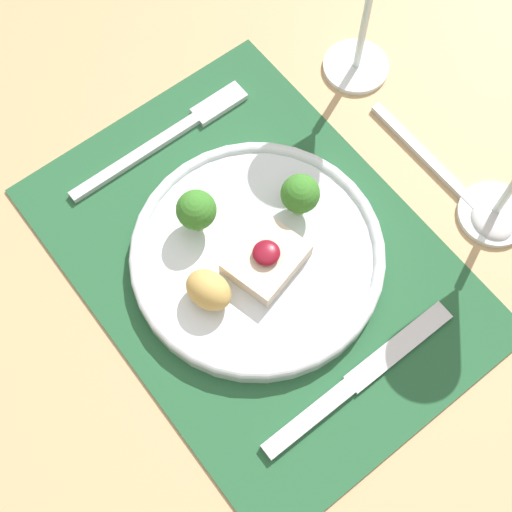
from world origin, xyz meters
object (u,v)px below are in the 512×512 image
object	(u,v)px
dinner_plate	(255,257)
spoon	(471,200)
fork	(173,133)
knife	(347,388)

from	to	relation	value
dinner_plate	spoon	size ratio (longest dim) A/B	1.24
fork	knife	bearing A→B (deg)	-7.44
dinner_plate	fork	world-z (taller)	dinner_plate
dinner_plate	spoon	bearing A→B (deg)	69.30
knife	spoon	size ratio (longest dim) A/B	1.09
dinner_plate	knife	size ratio (longest dim) A/B	1.14
dinner_plate	fork	distance (m)	0.17
dinner_plate	fork	bearing A→B (deg)	172.81
dinner_plate	spoon	xyz separation A→B (m)	(0.08, 0.22, -0.01)
dinner_plate	knife	distance (m)	0.15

